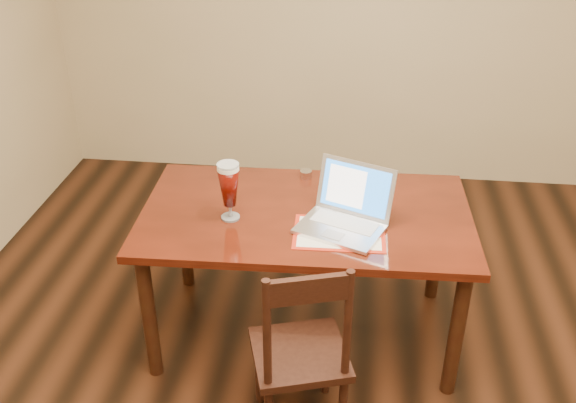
# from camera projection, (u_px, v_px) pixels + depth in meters

# --- Properties ---
(room_shell) EXTENTS (4.51, 5.01, 2.71)m
(room_shell) POSITION_uv_depth(u_px,v_px,m) (396.00, 29.00, 1.84)
(room_shell) COLOR tan
(room_shell) RESTS_ON ground
(dining_table) EXTENTS (1.56, 0.91, 1.00)m
(dining_table) POSITION_uv_depth(u_px,v_px,m) (305.00, 226.00, 3.02)
(dining_table) COLOR #4F160A
(dining_table) RESTS_ON ground
(dining_chair) EXTENTS (0.47, 0.46, 0.89)m
(dining_chair) POSITION_uv_depth(u_px,v_px,m) (301.00, 354.00, 2.60)
(dining_chair) COLOR black
(dining_chair) RESTS_ON ground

